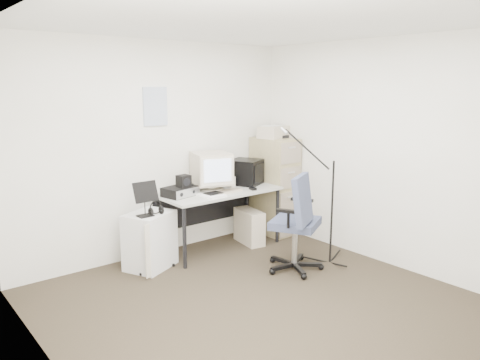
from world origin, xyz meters
TOP-DOWN VIEW (x-y plane):
  - floor at (0.00, 0.00)m, footprint 3.60×3.60m
  - ceiling at (0.00, 0.00)m, footprint 3.60×3.60m
  - wall_back at (0.00, 1.80)m, footprint 3.60×0.02m
  - wall_front at (0.00, -1.80)m, footprint 3.60×0.02m
  - wall_left at (-1.80, 0.00)m, footprint 0.02×3.60m
  - wall_right at (1.80, 0.00)m, footprint 0.02×3.60m
  - wall_calendar at (-0.02, 1.79)m, footprint 0.30×0.02m
  - filing_cabinet at (1.58, 1.48)m, footprint 0.40×0.60m
  - printer at (1.58, 1.51)m, footprint 0.46×0.37m
  - desk at (0.63, 1.45)m, footprint 1.50×0.70m
  - crt_monitor at (0.55, 1.51)m, footprint 0.53×0.55m
  - crt_tv at (1.12, 1.54)m, footprint 0.48×0.49m
  - desk_speaker at (0.87, 1.51)m, footprint 0.08×0.08m
  - keyboard at (0.63, 1.29)m, footprint 0.43×0.21m
  - mouse at (0.97, 1.22)m, footprint 0.08×0.11m
  - radio_receiver at (0.11, 1.51)m, footprint 0.42×0.34m
  - radio_speaker at (0.14, 1.48)m, footprint 0.15×0.14m
  - papers at (0.38, 1.29)m, footprint 0.26×0.34m
  - pc_tower at (1.03, 1.35)m, footprint 0.28×0.49m
  - office_chair at (0.85, 0.37)m, footprint 0.86×0.86m
  - side_cart at (-0.35, 1.42)m, footprint 0.63×0.58m
  - music_stand at (-0.44, 1.33)m, footprint 0.28×0.17m
  - headphones at (-0.32, 1.31)m, footprint 0.20×0.20m
  - mic_stand at (1.32, 0.27)m, footprint 0.02×0.02m

SIDE VIEW (x-z plane):
  - floor at x=0.00m, z-range -0.01..0.00m
  - pc_tower at x=1.03m, z-range 0.00..0.43m
  - side_cart at x=-0.35m, z-range 0.00..0.62m
  - desk at x=0.63m, z-range 0.00..0.73m
  - office_chair at x=0.85m, z-range 0.00..1.10m
  - filing_cabinet at x=1.58m, z-range 0.00..1.30m
  - headphones at x=-0.32m, z-range 0.66..0.69m
  - papers at x=0.38m, z-range 0.73..0.75m
  - keyboard at x=0.63m, z-range 0.73..0.75m
  - mouse at x=0.97m, z-range 0.73..0.76m
  - mic_stand at x=1.32m, z-range 0.00..1.54m
  - radio_receiver at x=0.11m, z-range 0.73..0.84m
  - desk_speaker at x=0.87m, z-range 0.73..0.86m
  - music_stand at x=-0.44m, z-range 0.62..1.01m
  - crt_tv at x=1.12m, z-range 0.73..1.05m
  - radio_speaker at x=0.14m, z-range 0.84..0.98m
  - crt_monitor at x=0.55m, z-range 0.73..1.20m
  - wall_back at x=0.00m, z-range 0.00..2.50m
  - wall_front at x=0.00m, z-range 0.00..2.50m
  - wall_left at x=-1.80m, z-range 0.00..2.50m
  - wall_right at x=1.80m, z-range 0.00..2.50m
  - printer at x=1.58m, z-range 1.30..1.46m
  - wall_calendar at x=-0.02m, z-range 1.53..1.97m
  - ceiling at x=0.00m, z-range 2.50..2.50m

